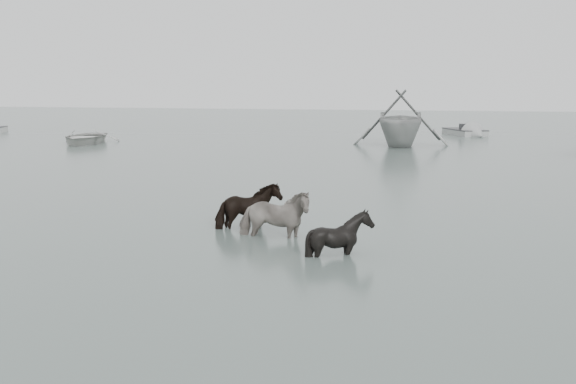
# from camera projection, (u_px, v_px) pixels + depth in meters

# --- Properties ---
(ground) EXTENTS (140.00, 140.00, 0.00)m
(ground) POSITION_uv_depth(u_px,v_px,m) (324.00, 238.00, 15.81)
(ground) COLOR #4A5853
(ground) RESTS_ON ground
(pony_pinto) EXTENTS (1.70, 0.79, 1.43)m
(pony_pinto) POSITION_uv_depth(u_px,v_px,m) (274.00, 206.00, 15.75)
(pony_pinto) COLOR black
(pony_pinto) RESTS_ON ground
(pony_dark) EXTENTS (1.54, 1.63, 1.30)m
(pony_dark) POSITION_uv_depth(u_px,v_px,m) (249.00, 201.00, 16.84)
(pony_dark) COLOR black
(pony_dark) RESTS_ON ground
(pony_black) EXTENTS (1.33, 1.23, 1.28)m
(pony_black) POSITION_uv_depth(u_px,v_px,m) (340.00, 223.00, 14.25)
(pony_black) COLOR black
(pony_black) RESTS_ON ground
(rowboat_lead) EXTENTS (3.84, 4.83, 0.90)m
(rowboat_lead) POSITION_uv_depth(u_px,v_px,m) (85.00, 135.00, 39.57)
(rowboat_lead) COLOR silver
(rowboat_lead) RESTS_ON ground
(rowboat_trail) EXTENTS (5.43, 6.19, 3.11)m
(rowboat_trail) POSITION_uv_depth(u_px,v_px,m) (401.00, 116.00, 38.01)
(rowboat_trail) COLOR #9EA09D
(rowboat_trail) RESTS_ON ground
(skiff_mid) EXTENTS (3.42, 4.90, 0.75)m
(skiff_mid) POSITION_uv_depth(u_px,v_px,m) (465.00, 129.00, 45.70)
(skiff_mid) COLOR #959795
(skiff_mid) RESTS_ON ground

